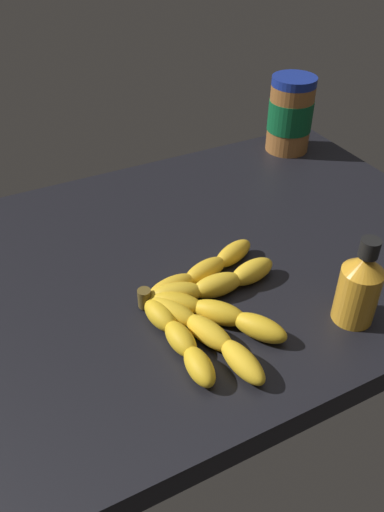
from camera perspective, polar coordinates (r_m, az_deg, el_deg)
The scene contains 4 objects.
ground_plane at distance 86.59cm, azimuth -0.06°, elevation -1.06°, with size 98.14×66.95×4.30cm, color black.
banana_bunch at distance 73.74cm, azimuth 1.57°, elevation -5.51°, with size 23.02×27.33×3.50cm.
peanut_butter_jar at distance 117.69cm, azimuth 10.93°, elevation 15.25°, with size 9.72×9.72×16.44cm.
honey_bottle at distance 73.96cm, azimuth 18.20°, elevation -3.24°, with size 5.86×5.86×13.82cm.
Camera 1 is at (-30.58, -59.89, 52.41)cm, focal length 35.80 mm.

